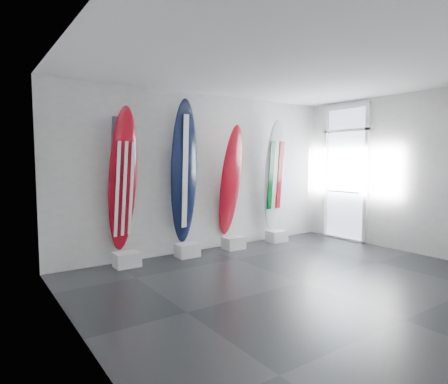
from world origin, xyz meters
TOP-DOWN VIEW (x-y plane):
  - floor at (0.00, 0.00)m, footprint 6.00×6.00m
  - ceiling at (0.00, 0.00)m, footprint 6.00×6.00m
  - wall_back at (0.00, 2.50)m, footprint 6.00×0.00m
  - wall_left at (-3.00, 0.00)m, footprint 0.00×5.00m
  - wall_right at (3.00, 0.00)m, footprint 0.00×5.00m
  - display_block_usa at (-1.75, 2.18)m, footprint 0.40×0.30m
  - surfboard_usa at (-1.75, 2.28)m, footprint 0.61×0.48m
  - display_block_navy at (-0.62, 2.18)m, footprint 0.40×0.30m
  - surfboard_navy at (-0.62, 2.28)m, footprint 0.61×0.30m
  - display_block_swiss at (0.42, 2.18)m, footprint 0.40×0.30m
  - surfboard_swiss at (0.42, 2.28)m, footprint 0.54×0.51m
  - display_block_italy at (1.56, 2.18)m, footprint 0.40×0.30m
  - surfboard_italy at (1.56, 2.28)m, footprint 0.54×0.28m
  - wall_outlet at (-2.45, 2.48)m, footprint 0.09×0.02m
  - glass_door at (2.97, 1.55)m, footprint 0.12×1.16m
  - balcony at (4.30, 1.55)m, footprint 2.80×2.20m

SIDE VIEW (x-z plane):
  - floor at x=0.00m, z-range 0.00..0.00m
  - display_block_usa at x=-1.75m, z-range 0.00..0.24m
  - display_block_navy at x=-0.62m, z-range 0.00..0.24m
  - display_block_swiss at x=0.42m, z-range 0.00..0.24m
  - display_block_italy at x=1.56m, z-range 0.00..0.24m
  - wall_outlet at x=-2.45m, z-range 0.28..0.41m
  - balcony at x=4.30m, z-range -0.10..1.10m
  - surfboard_swiss at x=0.42m, z-range 0.23..2.42m
  - surfboard_italy at x=1.56m, z-range 0.24..2.59m
  - surfboard_usa at x=-1.75m, z-range 0.24..2.61m
  - glass_door at x=2.97m, z-range 0.00..2.85m
  - wall_back at x=0.00m, z-range -1.50..4.50m
  - wall_left at x=-3.00m, z-range -1.00..4.00m
  - wall_right at x=3.00m, z-range -1.00..4.00m
  - surfboard_navy at x=-0.62m, z-range 0.24..2.83m
  - ceiling at x=0.00m, z-range 3.00..3.00m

